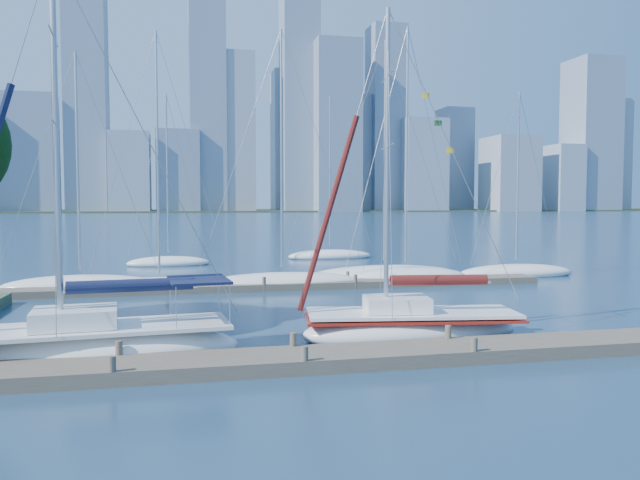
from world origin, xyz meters
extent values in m
plane|color=#17314A|center=(0.00, 0.00, 0.00)|extent=(700.00, 700.00, 0.00)
cube|color=#4E4439|center=(0.00, 0.00, 0.20)|extent=(26.00, 2.00, 0.40)
cube|color=#4E4439|center=(2.00, 16.00, 0.18)|extent=(30.00, 1.80, 0.36)
cube|color=#38472D|center=(0.00, 320.00, 0.00)|extent=(800.00, 100.00, 1.50)
ellipsoid|color=white|center=(-5.76, 2.21, 0.25)|extent=(8.69, 3.52, 1.49)
cube|color=white|center=(-5.76, 2.21, 0.94)|extent=(8.05, 3.24, 0.12)
cube|color=white|center=(-6.35, 2.16, 1.29)|extent=(2.53, 2.01, 0.55)
cylinder|color=silver|center=(-6.75, 2.12, 6.42)|extent=(0.18, 0.18, 10.86)
cylinder|color=silver|center=(-4.75, 2.30, 2.08)|extent=(4.01, 0.46, 0.10)
cylinder|color=black|center=(-4.75, 2.30, 2.18)|extent=(3.71, 0.72, 0.40)
cube|color=black|center=(-2.72, 2.48, 2.28)|extent=(1.99, 2.51, 0.08)
ellipsoid|color=white|center=(4.57, 2.97, 0.23)|extent=(8.10, 3.68, 1.37)
cube|color=white|center=(4.57, 2.97, 0.87)|extent=(7.50, 3.39, 0.11)
cube|color=white|center=(4.03, 3.05, 1.19)|extent=(2.41, 1.97, 0.50)
cylinder|color=silver|center=(3.67, 3.11, 6.09)|extent=(0.16, 0.16, 10.34)
cylinder|color=silver|center=(5.50, 2.83, 1.92)|extent=(3.67, 0.64, 0.09)
cylinder|color=#511211|center=(5.50, 2.83, 2.01)|extent=(3.42, 0.86, 0.37)
cube|color=maroon|center=(4.57, 2.97, 0.71)|extent=(7.68, 3.52, 0.09)
ellipsoid|color=white|center=(-8.55, 17.90, 0.22)|extent=(8.19, 2.62, 1.21)
cylinder|color=silver|center=(-8.55, 17.90, 6.85)|extent=(0.13, 0.13, 11.50)
ellipsoid|color=white|center=(-4.39, 16.77, 0.19)|extent=(7.72, 3.32, 1.06)
cylinder|color=silver|center=(-4.39, 16.77, 7.30)|extent=(0.12, 0.12, 12.66)
ellipsoid|color=white|center=(2.18, 16.65, 0.22)|extent=(9.39, 4.12, 1.23)
cylinder|color=silver|center=(2.18, 16.65, 7.59)|extent=(0.13, 0.13, 12.95)
ellipsoid|color=white|center=(8.98, 19.22, 0.22)|extent=(9.55, 2.57, 1.23)
cylinder|color=silver|center=(8.98, 19.22, 7.82)|extent=(0.13, 0.13, 13.39)
ellipsoid|color=white|center=(9.77, 17.55, 0.23)|extent=(8.10, 3.74, 1.25)
cylinder|color=silver|center=(9.77, 17.55, 8.02)|extent=(0.14, 0.14, 13.77)
ellipsoid|color=white|center=(17.55, 18.47, 0.21)|extent=(8.18, 4.58, 1.16)
cylinder|color=silver|center=(17.55, 18.47, 6.34)|extent=(0.13, 0.13, 10.56)
ellipsoid|color=white|center=(-4.19, 30.28, 0.19)|extent=(6.39, 4.13, 1.04)
cylinder|color=silver|center=(-4.19, 30.28, 6.82)|extent=(0.11, 0.11, 11.74)
ellipsoid|color=white|center=(8.93, 33.35, 0.20)|extent=(7.20, 2.62, 1.11)
cylinder|color=silver|center=(8.93, 33.35, 7.25)|extent=(0.12, 0.12, 12.47)
cube|color=slate|center=(-69.73, 287.50, 26.61)|extent=(23.36, 17.63, 53.23)
cube|color=#8B97A7|center=(-47.55, 309.43, 20.08)|extent=(13.98, 17.61, 40.16)
cube|color=#8493AB|center=(-25.94, 284.92, 18.49)|extent=(18.17, 19.81, 36.97)
cube|color=slate|center=(-4.22, 286.68, 19.31)|extent=(19.93, 16.86, 38.63)
cube|color=#8B97A7|center=(21.35, 289.48, 38.37)|extent=(21.82, 14.99, 76.75)
cube|color=#8493AB|center=(51.90, 304.67, 36.01)|extent=(16.57, 17.46, 72.03)
cube|color=slate|center=(70.99, 278.50, 41.11)|extent=(21.51, 18.95, 82.22)
cube|color=#8B97A7|center=(91.42, 294.72, 29.50)|extent=(15.60, 17.11, 59.00)
cube|color=#8493AB|center=(115.77, 279.60, 23.11)|extent=(21.66, 18.80, 46.23)
cube|color=slate|center=(147.05, 309.52, 28.42)|extent=(16.28, 17.52, 56.84)
cube|color=#8B97A7|center=(164.09, 278.94, 19.25)|extent=(23.24, 23.94, 38.51)
cube|color=#8493AB|center=(194.50, 279.05, 17.41)|extent=(15.16, 21.38, 34.82)
cube|color=slate|center=(213.93, 282.23, 40.66)|extent=(23.15, 23.60, 81.33)
cube|color=#8B97A7|center=(241.25, 301.60, 31.84)|extent=(16.44, 17.08, 63.68)
cube|color=slate|center=(-45.00, 290.00, 60.42)|extent=(18.28, 18.00, 120.84)
cube|color=slate|center=(10.00, 290.00, 53.92)|extent=(17.02, 18.00, 107.83)
cube|color=slate|center=(55.00, 290.00, 59.82)|extent=(17.75, 18.00, 119.64)
cube|color=slate|center=(100.00, 290.00, 46.96)|extent=(17.18, 18.00, 93.93)
camera|label=1|loc=(-3.24, -17.30, 4.71)|focal=35.00mm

